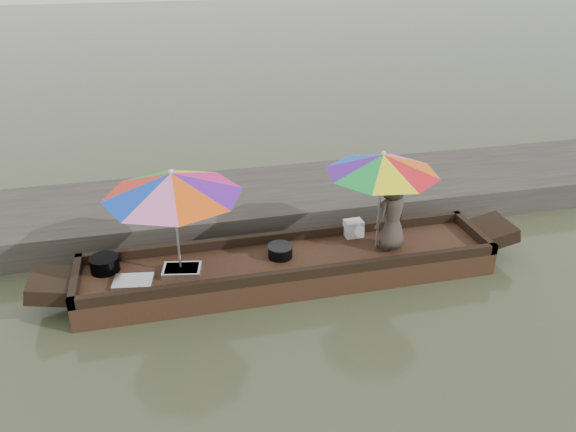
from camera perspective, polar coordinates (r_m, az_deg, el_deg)
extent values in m
plane|color=#404B2F|center=(8.42, 0.16, -6.39)|extent=(80.00, 80.00, 0.00)
cube|color=#2D2B26|center=(10.18, -2.75, 1.40)|extent=(22.00, 2.20, 0.50)
cube|color=black|center=(8.32, 0.16, -5.38)|extent=(6.04, 1.20, 0.35)
cylinder|color=black|center=(8.31, -18.13, -4.66)|extent=(0.40, 0.40, 0.21)
cube|color=silver|center=(8.01, -10.72, -5.47)|extent=(0.58, 0.45, 0.09)
cube|color=silver|center=(7.94, -15.45, -6.46)|extent=(0.57, 0.44, 0.06)
cylinder|color=black|center=(8.24, -0.80, -3.65)|extent=(0.36, 0.36, 0.17)
cube|color=silver|center=(8.84, 6.66, -1.25)|extent=(0.29, 0.23, 0.26)
imported|color=#3F362F|center=(8.39, 10.57, 0.21)|extent=(0.65, 0.55, 1.13)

